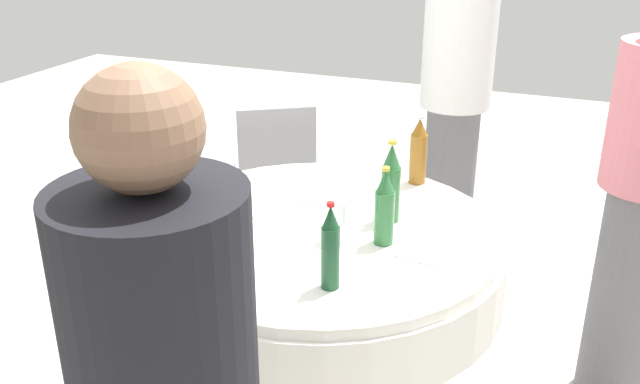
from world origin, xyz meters
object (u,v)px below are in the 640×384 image
object	(u,v)px
wine_glass_inner	(238,213)
plate_front	(236,206)
bottle_green_outer	(391,184)
plate_south	(317,194)
wine_glass_east	(337,215)
plate_north	(219,268)
bottle_amber_far	(418,152)
dining_table	(320,263)
person_far	(454,116)
chair_near	(275,166)
bottle_green_east	(384,209)
bottle_dark_green_right	(330,249)

from	to	relation	value
wine_glass_inner	plate_front	distance (m)	0.24
bottle_green_outer	plate_south	distance (m)	0.37
wine_glass_east	plate_north	distance (m)	0.44
bottle_amber_far	wine_glass_east	world-z (taller)	bottle_amber_far
bottle_amber_far	plate_south	xyz separation A→B (m)	(-0.29, 0.33, -0.13)
dining_table	person_far	xyz separation A→B (m)	(1.18, -0.24, 0.26)
plate_south	wine_glass_inner	bearing A→B (deg)	163.53
bottle_green_outer	chair_near	xyz separation A→B (m)	(0.87, 0.87, -0.37)
wine_glass_inner	plate_south	world-z (taller)	wine_glass_inner
plate_front	bottle_amber_far	bearing A→B (deg)	-48.12
bottle_amber_far	plate_south	world-z (taller)	bottle_amber_far
bottle_green_east	wine_glass_east	distance (m)	0.16
dining_table	wine_glass_inner	distance (m)	0.38
dining_table	bottle_amber_far	xyz separation A→B (m)	(0.54, -0.22, 0.28)
wine_glass_east	bottle_green_east	bearing A→B (deg)	-73.50
wine_glass_east	bottle_dark_green_right	bearing A→B (deg)	-163.38
plate_north	plate_front	bearing A→B (deg)	21.21
bottle_green_east	wine_glass_inner	bearing A→B (deg)	105.57
wine_glass_inner	plate_south	size ratio (longest dim) A/B	0.63
chair_near	wine_glass_east	bearing A→B (deg)	-88.50
bottle_green_east	person_far	bearing A→B (deg)	0.55
bottle_green_east	person_far	world-z (taller)	person_far
bottle_green_east	plate_north	world-z (taller)	bottle_green_east
dining_table	bottle_green_outer	world-z (taller)	bottle_green_outer
plate_front	chair_near	world-z (taller)	chair_near
bottle_amber_far	chair_near	bearing A→B (deg)	61.66
bottle_amber_far	plate_front	xyz separation A→B (m)	(-0.52, 0.57, -0.12)
wine_glass_inner	chair_near	bearing A→B (deg)	19.43
plate_south	plate_front	xyz separation A→B (m)	(-0.23, 0.24, 0.00)
plate_north	chair_near	distance (m)	1.53
bottle_green_outer	person_far	world-z (taller)	person_far
wine_glass_east	person_far	world-z (taller)	person_far
person_far	bottle_amber_far	bearing A→B (deg)	-80.19
bottle_amber_far	person_far	size ratio (longest dim) A/B	0.18
bottle_dark_green_right	plate_north	world-z (taller)	bottle_dark_green_right
bottle_green_outer	bottle_amber_far	bearing A→B (deg)	-0.40
dining_table	wine_glass_inner	size ratio (longest dim) A/B	10.26
bottle_green_east	plate_south	distance (m)	0.48
dining_table	person_far	size ratio (longest dim) A/B	0.83
plate_north	chair_near	size ratio (longest dim) A/B	0.24
bottle_dark_green_right	wine_glass_east	world-z (taller)	bottle_dark_green_right
bottle_green_east	person_far	size ratio (longest dim) A/B	0.17
plate_front	chair_near	distance (m)	1.06
plate_north	person_far	world-z (taller)	person_far
bottle_green_outer	plate_north	world-z (taller)	bottle_green_outer
bottle_green_outer	plate_south	world-z (taller)	bottle_green_outer
bottle_amber_far	plate_north	size ratio (longest dim) A/B	1.40
plate_south	wine_glass_east	bearing A→B (deg)	-148.35
bottle_green_east	wine_glass_east	xyz separation A→B (m)	(-0.05, 0.15, -0.03)
wine_glass_inner	plate_north	bearing A→B (deg)	-166.91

